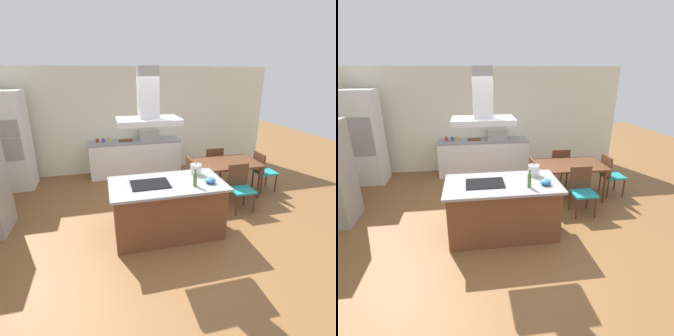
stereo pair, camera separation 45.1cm
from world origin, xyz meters
The scene contains 20 objects.
ground centered at (0.00, 1.50, 0.00)m, with size 16.00×16.00×0.00m, color brown.
wall_back centered at (0.00, 3.25, 1.35)m, with size 7.20×0.10×2.70m, color silver.
kitchen_island centered at (0.00, 0.00, 0.45)m, with size 1.82×0.98×0.90m.
cooktop centered at (-0.27, 0.00, 0.91)m, with size 0.60×0.44×0.01m, color black.
tea_kettle centered at (0.57, 0.25, 0.99)m, with size 0.24×0.19×0.20m.
olive_oil_bottle centered at (0.38, -0.22, 1.02)m, with size 0.06×0.06×0.27m.
mixing_bowl centered at (0.66, -0.17, 0.95)m, with size 0.17×0.17×0.09m, color #2D6BB7.
back_counter centered at (-0.14, 2.88, 0.45)m, with size 2.31×0.62×0.90m.
countertop_microwave centered at (0.22, 2.88, 1.04)m, with size 0.50×0.38×0.28m, color #9E9993.
coffee_mug_red centered at (-1.07, 2.95, 0.95)m, with size 0.08×0.08×0.09m, color red.
coffee_mug_blue centered at (-0.93, 2.94, 0.95)m, with size 0.08×0.08×0.09m, color #2D56B2.
coffee_mug_yellow centered at (-0.80, 2.95, 0.95)m, with size 0.08×0.08×0.09m, color gold.
cutting_board centered at (-0.37, 2.93, 0.91)m, with size 0.34×0.24×0.02m, color #59331E.
wall_oven_stack centered at (-2.90, 2.65, 1.10)m, with size 0.70×0.66×2.20m.
dining_table centered at (1.57, 1.14, 0.67)m, with size 1.40×0.90×0.75m.
chair_facing_island centered at (1.57, 0.48, 0.51)m, with size 0.42×0.42×0.89m.
chair_at_right_end centered at (2.48, 1.14, 0.51)m, with size 0.42×0.42×0.89m.
chair_at_left_end centered at (0.65, 1.14, 0.51)m, with size 0.42×0.42×0.89m.
chair_facing_back_wall centered at (1.57, 1.81, 0.51)m, with size 0.42×0.42×0.89m.
range_hood centered at (-0.27, 0.00, 2.10)m, with size 0.90×0.55×0.78m.
Camera 2 is at (-0.48, -3.81, 2.54)m, focal length 28.16 mm.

